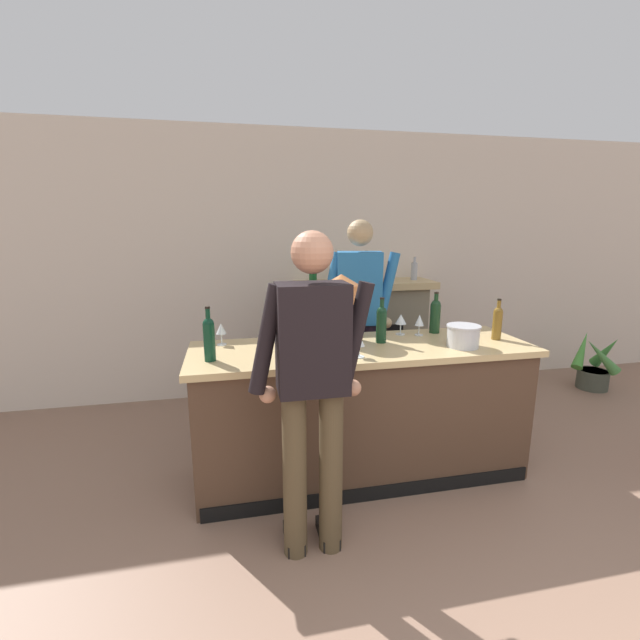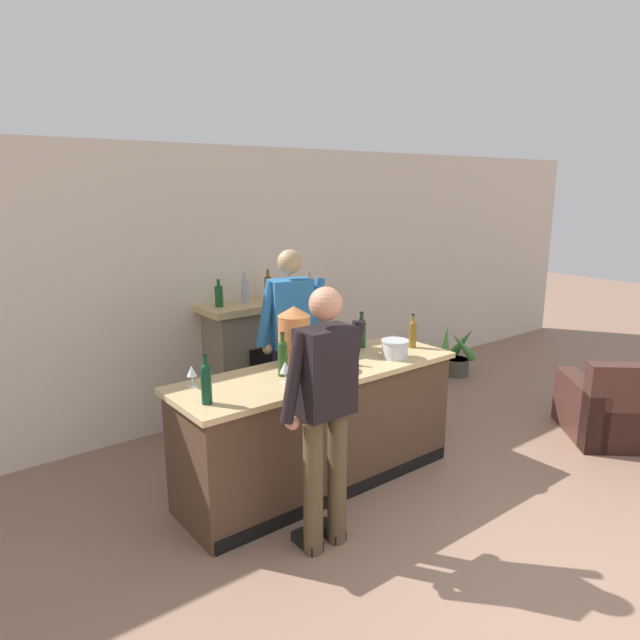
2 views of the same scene
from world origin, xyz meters
name	(u,v)px [view 1 (image 1 of 2)]	position (x,y,z in m)	size (l,w,h in m)	color
wall_back_panel	(328,265)	(0.00, 4.05, 1.38)	(12.00, 0.07, 2.75)	beige
bar_counter	(361,411)	(-0.15, 2.29, 0.49)	(2.38, 0.75, 0.97)	#4C3525
fireplace_stone	(363,337)	(0.33, 3.79, 0.63)	(1.44, 0.52, 1.54)	gray
potted_plant_corner	(594,367)	(2.90, 3.36, 0.25)	(0.47, 0.54, 0.64)	#42473A
person_customer	(312,385)	(-0.65, 1.60, 0.98)	(0.66, 0.30, 1.77)	brown
person_bartender	(358,320)	(-0.01, 2.88, 1.03)	(0.65, 0.36, 1.84)	#2A1F31
copper_dispenser	(341,308)	(-0.27, 2.46, 1.22)	(0.26, 0.30, 0.49)	#CC7740
ice_bucket_steel	(463,336)	(0.52, 2.13, 1.05)	(0.23, 0.23, 0.15)	silver
wine_bottle_port_short	(497,321)	(0.86, 2.26, 1.11)	(0.07, 0.07, 0.30)	brown
wine_bottle_burgundy_dark	(317,326)	(-0.47, 2.33, 1.12)	(0.07, 0.07, 0.34)	#20481B
wine_bottle_rose_blush	(382,323)	(0.00, 2.35, 1.12)	(0.07, 0.07, 0.33)	#11311C
wine_bottle_merlot_tall	(435,315)	(0.51, 2.54, 1.12)	(0.08, 0.08, 0.32)	#17371D
wine_bottle_chardonnay_pale	(209,337)	(-1.18, 2.17, 1.13)	(0.07, 0.07, 0.34)	#0E3723
wine_glass_by_dispenser	(419,321)	(0.35, 2.48, 1.09)	(0.07, 0.07, 0.16)	silver
wine_glass_back_row	(310,337)	(-0.55, 2.19, 1.09)	(0.08, 0.08, 0.16)	silver
wine_glass_front_left	(221,330)	(-1.12, 2.52, 1.08)	(0.07, 0.07, 0.16)	silver
wine_glass_mid_counter	(401,320)	(0.22, 2.53, 1.09)	(0.09, 0.09, 0.16)	silver
wine_glass_front_right	(359,342)	(-0.26, 2.04, 1.08)	(0.07, 0.07, 0.15)	silver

